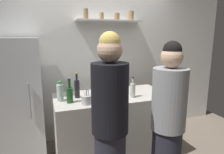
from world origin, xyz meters
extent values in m
cube|color=white|center=(0.00, 1.25, 1.30)|extent=(4.80, 0.10, 2.60)
cube|color=silver|center=(0.15, 1.09, 1.93)|extent=(1.06, 0.22, 0.02)
cylinder|color=olive|center=(-0.23, 1.09, 2.02)|extent=(0.07, 0.07, 0.15)
cylinder|color=olive|center=(0.02, 1.09, 1.99)|extent=(0.06, 0.06, 0.10)
cylinder|color=olive|center=(0.27, 1.09, 1.99)|extent=(0.08, 0.08, 0.10)
cylinder|color=olive|center=(0.52, 1.09, 2.01)|extent=(0.08, 0.08, 0.15)
cube|color=silver|center=(-1.25, 0.85, 0.84)|extent=(0.67, 0.60, 1.67)
cylinder|color=#99999E|center=(-1.06, 0.53, 0.92)|extent=(0.02, 0.02, 0.45)
cube|color=#B7B2A8|center=(-0.03, 0.47, 0.46)|extent=(1.53, 0.76, 0.91)
cube|color=gray|center=(-0.07, 0.35, 0.94)|extent=(0.34, 0.24, 0.05)
cylinder|color=#B2B2B7|center=(-0.43, 0.23, 0.96)|extent=(0.12, 0.12, 0.11)
cylinder|color=silver|center=(-0.43, 0.23, 1.03)|extent=(0.01, 0.01, 0.18)
cylinder|color=silver|center=(-0.41, 0.23, 1.02)|extent=(0.01, 0.03, 0.16)
cylinder|color=silver|center=(-0.41, 0.22, 1.02)|extent=(0.01, 0.01, 0.16)
cylinder|color=silver|center=(-0.43, 0.23, 1.04)|extent=(0.04, 0.03, 0.18)
cylinder|color=silver|center=(-0.43, 0.23, 1.03)|extent=(0.01, 0.03, 0.17)
cylinder|color=silver|center=(-0.44, 0.23, 1.03)|extent=(0.01, 0.01, 0.17)
cylinder|color=silver|center=(-0.45, 0.21, 1.03)|extent=(0.03, 0.03, 0.16)
cylinder|color=#B2BFB2|center=(0.19, 0.29, 1.00)|extent=(0.07, 0.07, 0.18)
cylinder|color=#B2BFB2|center=(0.19, 0.29, 1.13)|extent=(0.03, 0.03, 0.07)
cylinder|color=#333333|center=(0.19, 0.29, 1.18)|extent=(0.03, 0.03, 0.02)
cylinder|color=#19471E|center=(-0.61, 0.35, 1.00)|extent=(0.08, 0.08, 0.18)
cylinder|color=#19471E|center=(-0.61, 0.35, 1.14)|extent=(0.03, 0.03, 0.09)
cylinder|color=black|center=(-0.61, 0.35, 1.19)|extent=(0.04, 0.04, 0.02)
cylinder|color=black|center=(-0.49, 0.52, 1.02)|extent=(0.07, 0.07, 0.22)
cylinder|color=black|center=(-0.49, 0.52, 1.18)|extent=(0.03, 0.03, 0.09)
cylinder|color=gold|center=(-0.49, 0.52, 1.23)|extent=(0.03, 0.03, 0.02)
cylinder|color=silver|center=(-0.71, 0.45, 1.01)|extent=(0.08, 0.08, 0.21)
cylinder|color=silver|center=(-0.71, 0.45, 1.13)|extent=(0.04, 0.04, 0.02)
cylinder|color=#268C3F|center=(-0.71, 0.45, 1.15)|extent=(0.05, 0.05, 0.02)
cylinder|color=black|center=(-0.33, -0.33, 1.14)|extent=(0.34, 0.34, 0.65)
sphere|color=#D8AD8C|center=(-0.33, -0.33, 1.58)|extent=(0.22, 0.22, 0.22)
sphere|color=#D8B759|center=(-0.33, -0.33, 1.64)|extent=(0.19, 0.19, 0.19)
cylinder|color=gray|center=(0.26, -0.39, 1.09)|extent=(0.34, 0.34, 0.62)
sphere|color=#D8AD8C|center=(0.26, -0.39, 1.50)|extent=(0.21, 0.21, 0.21)
sphere|color=black|center=(0.26, -0.39, 1.56)|extent=(0.18, 0.18, 0.18)
camera|label=1|loc=(-0.89, -1.96, 1.70)|focal=31.91mm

